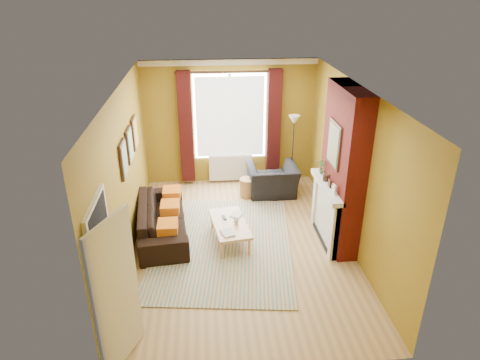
# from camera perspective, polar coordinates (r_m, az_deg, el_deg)

# --- Properties ---
(ground) EXTENTS (5.50, 5.50, 0.00)m
(ground) POSITION_cam_1_polar(r_m,az_deg,el_deg) (7.76, 0.17, -8.50)
(ground) COLOR olive
(ground) RESTS_ON ground
(room_walls) EXTENTS (3.82, 5.54, 2.83)m
(room_walls) POSITION_cam_1_polar(r_m,az_deg,el_deg) (7.43, 4.80, 1.89)
(room_walls) COLOR olive
(room_walls) RESTS_ON ground
(striped_rug) EXTENTS (2.80, 3.60, 0.02)m
(striped_rug) POSITION_cam_1_polar(r_m,az_deg,el_deg) (7.75, -2.35, -8.53)
(striped_rug) COLOR teal
(striped_rug) RESTS_ON ground
(sofa) EXTENTS (1.04, 2.21, 0.62)m
(sofa) POSITION_cam_1_polar(r_m,az_deg,el_deg) (8.04, -10.34, -5.07)
(sofa) COLOR black
(sofa) RESTS_ON ground
(armchair) EXTENTS (1.07, 0.94, 0.68)m
(armchair) POSITION_cam_1_polar(r_m,az_deg,el_deg) (9.35, 4.33, -0.02)
(armchair) COLOR black
(armchair) RESTS_ON ground
(coffee_table) EXTENTS (0.73, 1.22, 0.38)m
(coffee_table) POSITION_cam_1_polar(r_m,az_deg,el_deg) (7.66, -1.39, -5.97)
(coffee_table) COLOR tan
(coffee_table) RESTS_ON ground
(wicker_stool) EXTENTS (0.42, 0.42, 0.42)m
(wicker_stool) POSITION_cam_1_polar(r_m,az_deg,el_deg) (9.29, 0.99, -1.02)
(wicker_stool) COLOR #A27546
(wicker_stool) RESTS_ON ground
(floor_lamp) EXTENTS (0.31, 0.31, 1.69)m
(floor_lamp) POSITION_cam_1_polar(r_m,az_deg,el_deg) (9.36, 7.15, 6.44)
(floor_lamp) COLOR black
(floor_lamp) RESTS_ON ground
(book_a) EXTENTS (0.27, 0.31, 0.02)m
(book_a) POSITION_cam_1_polar(r_m,az_deg,el_deg) (7.30, -2.40, -7.21)
(book_a) COLOR #999999
(book_a) RESTS_ON coffee_table
(book_b) EXTENTS (0.28, 0.31, 0.02)m
(book_b) POSITION_cam_1_polar(r_m,az_deg,el_deg) (7.91, -1.03, -4.48)
(book_b) COLOR #999999
(book_b) RESTS_ON coffee_table
(mug) EXTENTS (0.11, 0.11, 0.10)m
(mug) POSITION_cam_1_polar(r_m,az_deg,el_deg) (7.59, -0.51, -5.51)
(mug) COLOR #999999
(mug) RESTS_ON coffee_table
(tv_remote) EXTENTS (0.09, 0.17, 0.02)m
(tv_remote) POSITION_cam_1_polar(r_m,az_deg,el_deg) (7.78, -2.10, -5.02)
(tv_remote) COLOR #262628
(tv_remote) RESTS_ON coffee_table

